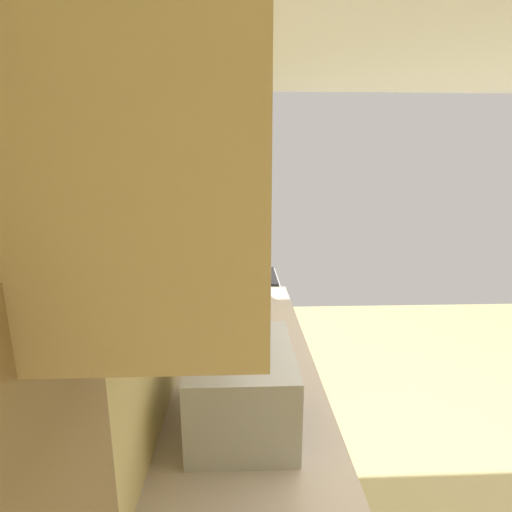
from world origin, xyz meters
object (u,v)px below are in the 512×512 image
kettle (260,324)px  microwave (243,385)px  bowl (262,354)px  oven_range (244,324)px

kettle → microwave: bearing=172.2°
microwave → bowl: microwave is taller
oven_range → microwave: microwave is taller
kettle → bowl: bearing=180.0°
microwave → bowl: size_ratio=3.34×
oven_range → microwave: 2.01m
bowl → kettle: size_ratio=0.75×
microwave → kettle: bearing=-7.8°
oven_range → bowl: (-1.48, -0.09, 0.49)m
oven_range → microwave: size_ratio=2.30×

